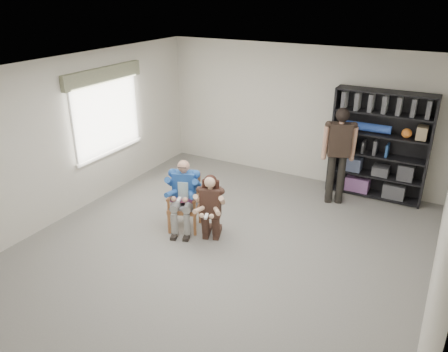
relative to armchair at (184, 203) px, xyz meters
The scene contains 8 objects.
room_shell 1.34m from the armchair, 26.07° to the right, with size 6.00×7.00×2.80m, color beige, non-canonical shape.
floor 1.08m from the armchair, 26.07° to the right, with size 6.00×7.00×0.01m, color slate.
window_left 2.45m from the armchair, 164.56° to the left, with size 0.16×2.00×1.75m, color silver, non-canonical shape.
armchair is the anchor object (origin of this frame).
seated_man 0.14m from the armchair, ahead, with size 0.54×0.75×1.25m, color #194599, non-canonical shape.
kneeling_woman 0.60m from the armchair, 11.69° to the right, with size 0.48×0.77×1.14m, color #36241A, non-canonical shape.
bookshelf 3.88m from the armchair, 48.01° to the left, with size 1.80×0.38×2.10m, color black, non-canonical shape.
standing_man 2.99m from the armchair, 48.18° to the left, with size 0.57×0.32×1.85m, color black, non-canonical shape.
Camera 1 is at (2.87, -5.01, 3.84)m, focal length 35.00 mm.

